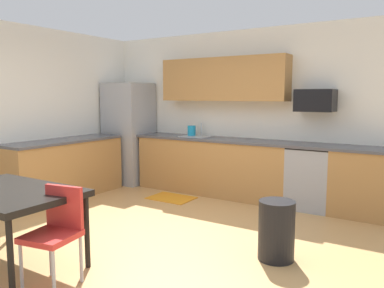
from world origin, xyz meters
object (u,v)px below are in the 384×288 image
(chair_near_table, at_px, (56,228))
(kettle, at_px, (192,131))
(microwave, at_px, (315,100))
(trash_bin, at_px, (276,230))
(dining_table, at_px, (7,196))
(refrigerator, at_px, (129,133))
(oven_range, at_px, (311,177))

(chair_near_table, bearing_deg, kettle, 103.69)
(microwave, xyz_separation_m, chair_near_table, (-1.22, -3.59, -1.06))
(microwave, bearing_deg, trash_bin, -84.16)
(dining_table, relative_size, trash_bin, 2.33)
(trash_bin, height_order, kettle, kettle)
(refrigerator, xyz_separation_m, trash_bin, (3.61, -1.91, -0.63))
(refrigerator, bearing_deg, oven_range, 1.35)
(refrigerator, relative_size, trash_bin, 3.10)
(dining_table, bearing_deg, oven_range, 61.75)
(dining_table, bearing_deg, microwave, 62.42)
(chair_near_table, bearing_deg, trash_bin, 46.42)
(microwave, height_order, chair_near_table, microwave)
(oven_range, distance_m, dining_table, 3.99)
(microwave, xyz_separation_m, kettle, (-2.08, -0.05, -0.55))
(microwave, bearing_deg, dining_table, -117.58)
(refrigerator, relative_size, chair_near_table, 2.19)
(oven_range, distance_m, kettle, 2.16)
(trash_bin, bearing_deg, refrigerator, 152.18)
(chair_near_table, distance_m, trash_bin, 2.08)
(microwave, bearing_deg, chair_near_table, -108.73)
(oven_range, relative_size, chair_near_table, 1.07)
(refrigerator, xyz_separation_m, microwave, (3.40, 0.18, 0.63))
(oven_range, distance_m, trash_bin, 2.00)
(microwave, distance_m, chair_near_table, 3.93)
(refrigerator, distance_m, chair_near_table, 4.07)
(refrigerator, xyz_separation_m, kettle, (1.32, 0.13, 0.09))
(microwave, bearing_deg, oven_range, -90.00)
(dining_table, height_order, chair_near_table, chair_near_table)
(chair_near_table, bearing_deg, refrigerator, 122.61)
(chair_near_table, distance_m, kettle, 3.68)
(oven_range, xyz_separation_m, chair_near_table, (-1.22, -3.49, 0.05))
(microwave, relative_size, kettle, 2.70)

